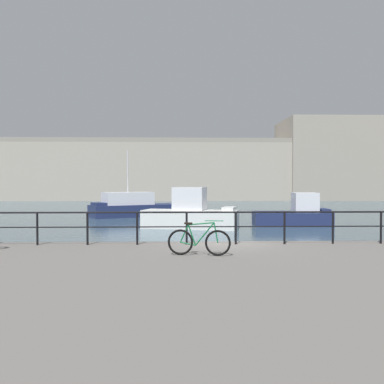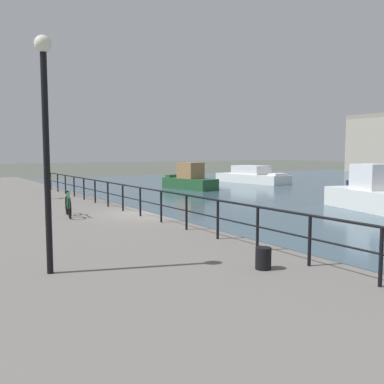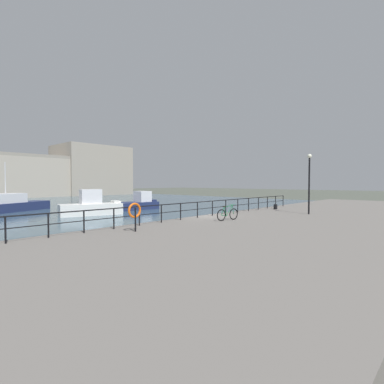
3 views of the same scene
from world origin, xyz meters
The scene contains 9 objects.
ground_plane centered at (0.00, 0.00, 0.00)m, with size 240.00×240.00×0.00m, color #4C5147.
moored_red_daysailer centered at (-0.54, 14.47, 0.92)m, with size 6.48×3.68×2.68m.
moored_green_narrowboat centered at (-18.09, 13.05, 0.87)m, with size 5.79×2.96×2.41m.
moored_white_yacht centered at (-21.17, 23.08, 0.74)m, with size 9.20×3.44×1.88m.
quay_railing centered at (-1.12, -0.75, 1.77)m, with size 25.75×0.07×1.08m.
parked_bicycle centered at (-0.83, -3.01, 1.42)m, with size 1.75×0.39×0.98m.
mooring_bollard centered at (8.18, -1.71, 1.25)m, with size 0.32×0.32×0.44m, color black.
life_ring_stand centered at (-7.26, -2.13, 2.01)m, with size 0.75×0.16×1.40m.
quay_lamp_post centered at (6.19, -5.40, 3.91)m, with size 0.32×0.32×4.49m.
Camera 2 is at (14.40, -7.36, 3.38)m, focal length 39.48 mm.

